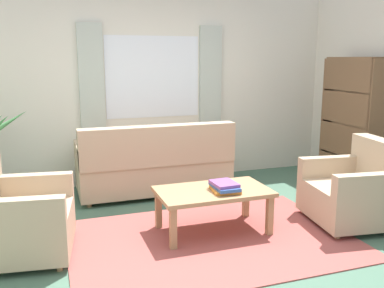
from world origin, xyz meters
The scene contains 10 objects.
ground_plane centered at (0.00, 0.00, 0.00)m, with size 6.24×6.24×0.00m, color #476B56.
wall_back centered at (0.00, 2.26, 1.30)m, with size 5.32×0.12×2.60m, color silver.
window_with_curtains centered at (0.00, 2.18, 1.45)m, with size 1.98×0.07×1.40m.
area_rug centered at (0.00, 0.00, 0.01)m, with size 2.65×1.83×0.01m, color #9E4C47.
couch centered at (-0.16, 1.56, 0.37)m, with size 1.90×0.82×0.92m.
armchair_left centered at (-1.72, 0.25, 0.35)m, with size 0.93×0.95×0.88m.
armchair_right centered at (1.58, -0.09, 0.35)m, with size 0.92×0.94×0.88m.
coffee_table centered at (0.09, 0.19, 0.38)m, with size 1.10×0.64×0.44m.
book_stack_on_table centered at (0.17, 0.11, 0.48)m, with size 0.29×0.34×0.09m.
bookshelf centered at (2.35, 0.99, 0.77)m, with size 0.30×0.94×1.72m.
Camera 1 is at (-1.41, -3.51, 1.71)m, focal length 39.68 mm.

